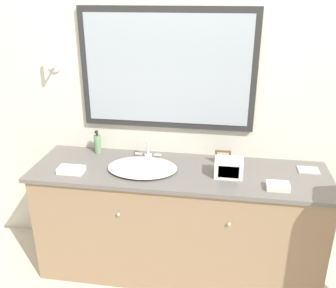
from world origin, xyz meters
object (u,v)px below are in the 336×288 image
(sink_basin, at_px, (143,167))
(appliance_box, at_px, (229,168))
(soap_bottle, at_px, (98,144))
(picture_frame, at_px, (223,157))

(sink_basin, distance_m, appliance_box, 0.62)
(sink_basin, bearing_deg, soap_bottle, 150.19)
(soap_bottle, distance_m, appliance_box, 1.06)
(appliance_box, bearing_deg, soap_bottle, 166.35)
(soap_bottle, bearing_deg, picture_frame, -2.26)
(soap_bottle, relative_size, appliance_box, 0.97)
(sink_basin, bearing_deg, appliance_box, -1.16)
(picture_frame, bearing_deg, sink_basin, -160.81)
(soap_bottle, height_order, picture_frame, soap_bottle)
(soap_bottle, bearing_deg, appliance_box, -13.65)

